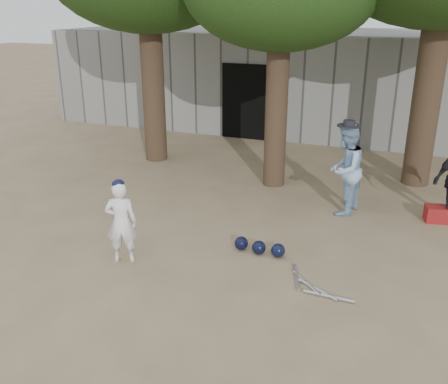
% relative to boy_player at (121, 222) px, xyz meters
% --- Properties ---
extents(ground, '(70.00, 70.00, 0.00)m').
position_rel_boy_player_xyz_m(ground, '(0.69, 0.11, -0.67)').
color(ground, '#937C5E').
rests_on(ground, ground).
extents(boy_player, '(0.57, 0.48, 1.33)m').
position_rel_boy_player_xyz_m(boy_player, '(0.00, 0.00, 0.00)').
color(boy_player, white).
rests_on(boy_player, ground).
extents(spectator_blue, '(0.84, 0.98, 1.77)m').
position_rel_boy_player_xyz_m(spectator_blue, '(2.97, 3.20, 0.22)').
color(spectator_blue, '#93BBE3').
rests_on(spectator_blue, ground).
extents(red_bag, '(0.48, 0.40, 0.30)m').
position_rel_boy_player_xyz_m(red_bag, '(4.71, 3.39, -0.52)').
color(red_bag, maroon).
rests_on(red_bag, ground).
extents(back_building, '(16.00, 5.24, 3.00)m').
position_rel_boy_player_xyz_m(back_building, '(0.69, 10.44, 0.83)').
color(back_building, gray).
rests_on(back_building, ground).
extents(helmet_row, '(0.87, 0.27, 0.23)m').
position_rel_boy_player_xyz_m(helmet_row, '(1.96, 0.99, -0.55)').
color(helmet_row, black).
rests_on(helmet_row, ground).
extents(bat_pile, '(1.04, 0.80, 0.06)m').
position_rel_boy_player_xyz_m(bat_pile, '(2.99, 0.24, -0.64)').
color(bat_pile, '#B9B7BF').
rests_on(bat_pile, ground).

